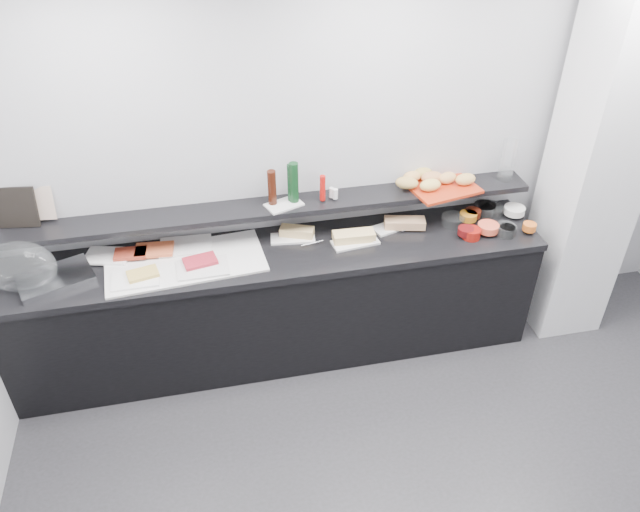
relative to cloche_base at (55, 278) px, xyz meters
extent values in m
cube|color=#AFB2B7|center=(2.09, 0.33, 0.43)|extent=(5.00, 0.02, 2.70)
plane|color=white|center=(2.09, -1.67, 1.78)|extent=(5.00, 5.00, 0.00)
cube|color=white|center=(3.59, -0.02, 0.43)|extent=(0.50, 0.50, 2.70)
cube|color=black|center=(1.39, 0.03, -0.50)|extent=(3.60, 0.60, 0.85)
cube|color=black|center=(1.39, 0.03, -0.05)|extent=(3.62, 0.62, 0.05)
cube|color=black|center=(1.39, 0.21, 0.21)|extent=(3.60, 0.25, 0.04)
cube|color=silver|center=(0.00, 0.00, 0.00)|extent=(0.51, 0.43, 0.04)
ellipsoid|color=silver|center=(-0.17, 0.01, 0.11)|extent=(0.47, 0.35, 0.34)
cube|color=white|center=(0.80, 0.02, -0.01)|extent=(1.04, 0.56, 0.01)
cube|color=white|center=(0.30, 0.17, 0.00)|extent=(0.33, 0.26, 0.01)
cube|color=maroon|center=(0.45, 0.14, 0.02)|extent=(0.21, 0.15, 0.02)
cube|color=white|center=(0.81, 0.18, 0.00)|extent=(0.35, 0.24, 0.01)
cube|color=#D5552B|center=(0.61, 0.15, 0.02)|extent=(0.26, 0.18, 0.02)
cube|color=white|center=(0.49, -0.12, 0.00)|extent=(0.29, 0.19, 0.01)
cube|color=#D4B152|center=(0.54, -0.09, 0.02)|extent=(0.21, 0.16, 0.02)
cube|color=silver|center=(0.91, -0.09, 0.00)|extent=(0.32, 0.22, 0.01)
cube|color=maroon|center=(0.89, -0.03, 0.02)|extent=(0.23, 0.17, 0.02)
cube|color=white|center=(1.52, 0.15, -0.01)|extent=(0.31, 0.16, 0.01)
cube|color=#E2BC76|center=(1.56, 0.17, 0.02)|extent=(0.24, 0.17, 0.06)
cylinder|color=silver|center=(1.64, 0.05, 0.00)|extent=(0.16, 0.04, 0.01)
cube|color=silver|center=(1.93, 0.01, -0.01)|extent=(0.33, 0.17, 0.01)
cube|color=#E5C178|center=(1.92, 0.03, 0.02)|extent=(0.29, 0.12, 0.06)
cylinder|color=#B6B8BD|center=(1.98, -0.02, 0.00)|extent=(0.16, 0.03, 0.01)
cube|color=silver|center=(2.24, 0.15, -0.01)|extent=(0.33, 0.22, 0.01)
cube|color=tan|center=(2.31, 0.12, 0.02)|extent=(0.30, 0.17, 0.06)
cylinder|color=#AEB1B5|center=(2.34, 0.09, 0.00)|extent=(0.15, 0.07, 0.01)
cylinder|color=silver|center=(2.66, 0.09, 0.02)|extent=(0.20, 0.20, 0.07)
cylinder|color=orange|center=(2.77, 0.10, 0.03)|extent=(0.13, 0.13, 0.05)
cylinder|color=black|center=(2.94, 0.19, 0.02)|extent=(0.19, 0.19, 0.07)
cylinder|color=#56190C|center=(2.82, 0.14, 0.03)|extent=(0.15, 0.15, 0.05)
cylinder|color=silver|center=(2.97, 0.17, 0.02)|extent=(0.19, 0.19, 0.07)
cylinder|color=white|center=(3.13, 0.11, 0.03)|extent=(0.19, 0.19, 0.05)
cylinder|color=maroon|center=(2.72, -0.09, 0.02)|extent=(0.16, 0.16, 0.07)
cylinder|color=#570C0D|center=(2.68, -0.07, 0.03)|extent=(0.13, 0.13, 0.05)
cylinder|color=white|center=(2.96, -0.10, 0.02)|extent=(0.15, 0.15, 0.07)
cylinder|color=#ED5939|center=(2.85, -0.06, 0.03)|extent=(0.19, 0.19, 0.05)
cylinder|color=black|center=(2.97, -0.11, 0.02)|extent=(0.14, 0.14, 0.07)
cylinder|color=orange|center=(3.13, -0.11, 0.03)|extent=(0.11, 0.11, 0.05)
cube|color=black|center=(-0.18, 0.30, 0.36)|extent=(0.26, 0.11, 0.26)
cube|color=tan|center=(-0.04, 0.31, 0.36)|extent=(0.17, 0.06, 0.22)
cube|color=silver|center=(1.48, 0.19, 0.24)|extent=(0.27, 0.22, 0.01)
cylinder|color=#0D3218|center=(1.54, 0.23, 0.37)|extent=(0.07, 0.07, 0.26)
cylinder|color=#321209|center=(1.41, 0.21, 0.36)|extent=(0.07, 0.07, 0.24)
cylinder|color=#0E3316|center=(1.55, 0.21, 0.38)|extent=(0.07, 0.07, 0.28)
cylinder|color=red|center=(1.74, 0.19, 0.33)|extent=(0.04, 0.04, 0.18)
cylinder|color=white|center=(1.81, 0.21, 0.28)|extent=(0.03, 0.03, 0.07)
cylinder|color=silver|center=(1.83, 0.19, 0.28)|extent=(0.04, 0.04, 0.07)
cube|color=#B63013|center=(2.59, 0.17, 0.24)|extent=(0.50, 0.40, 0.02)
ellipsoid|color=tan|center=(2.39, 0.28, 0.29)|extent=(0.14, 0.09, 0.08)
ellipsoid|color=#B19143|center=(2.48, 0.31, 0.29)|extent=(0.14, 0.09, 0.08)
ellipsoid|color=#C07D49|center=(2.52, 0.24, 0.29)|extent=(0.16, 0.11, 0.08)
ellipsoid|color=#D8B052|center=(2.48, 0.14, 0.29)|extent=(0.16, 0.11, 0.08)
ellipsoid|color=tan|center=(2.74, 0.17, 0.29)|extent=(0.15, 0.10, 0.08)
ellipsoid|color=#B68E45|center=(2.33, 0.21, 0.29)|extent=(0.18, 0.15, 0.08)
ellipsoid|color=tan|center=(2.63, 0.21, 0.29)|extent=(0.15, 0.11, 0.08)
cylinder|color=white|center=(3.06, 0.22, 0.38)|extent=(0.13, 0.13, 0.30)
camera|label=1|loc=(0.98, -3.32, 2.39)|focal=35.00mm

